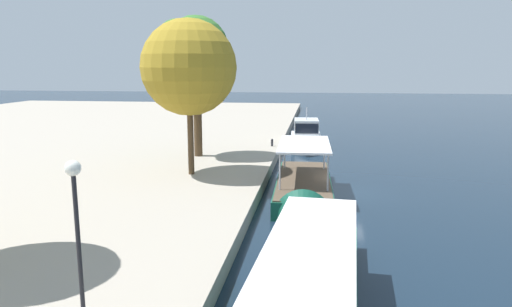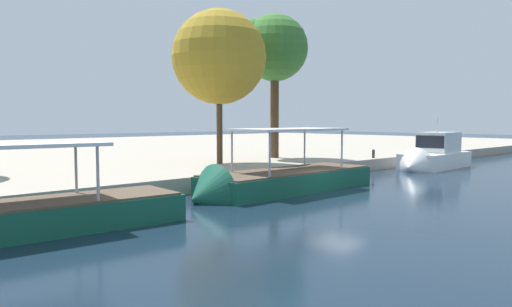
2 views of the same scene
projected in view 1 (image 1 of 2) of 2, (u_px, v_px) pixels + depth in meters
ground_plane at (344, 194)px, 29.23m from camera, size 220.00×220.00×0.00m
tour_boat_1 at (303, 194)px, 27.79m from camera, size 11.55×3.53×4.51m
motor_yacht_2 at (306, 141)px, 44.56m from camera, size 8.24×3.25×4.95m
mooring_bollard_0 at (272, 142)px, 41.46m from camera, size 0.23×0.23×0.66m
lamp_post at (77, 227)px, 12.02m from camera, size 0.41×0.41×4.73m
tree_1 at (190, 70)px, 29.68m from camera, size 6.12×6.12×10.00m
tree_2 at (193, 49)px, 35.44m from camera, size 5.15×5.13×10.80m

